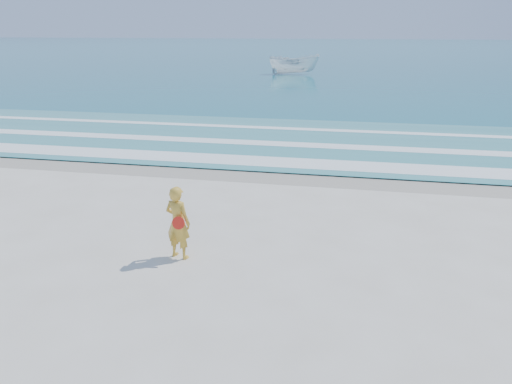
# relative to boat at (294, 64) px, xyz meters

# --- Properties ---
(ground) EXTENTS (400.00, 400.00, 0.00)m
(ground) POSITION_rel_boat_xyz_m (4.30, -45.05, -1.03)
(ground) COLOR silver
(ground) RESTS_ON ground
(wet_sand) EXTENTS (400.00, 2.40, 0.00)m
(wet_sand) POSITION_rel_boat_xyz_m (4.30, -36.05, -1.03)
(wet_sand) COLOR #B2A893
(wet_sand) RESTS_ON ground
(ocean) EXTENTS (400.00, 190.00, 0.04)m
(ocean) POSITION_rel_boat_xyz_m (4.30, 59.95, -1.01)
(ocean) COLOR #19727F
(ocean) RESTS_ON ground
(shallow) EXTENTS (400.00, 10.00, 0.01)m
(shallow) POSITION_rel_boat_xyz_m (4.30, -31.05, -0.98)
(shallow) COLOR #59B7AD
(shallow) RESTS_ON ocean
(foam_near) EXTENTS (400.00, 1.40, 0.01)m
(foam_near) POSITION_rel_boat_xyz_m (4.30, -34.75, -0.98)
(foam_near) COLOR white
(foam_near) RESTS_ON shallow
(foam_mid) EXTENTS (400.00, 0.90, 0.01)m
(foam_mid) POSITION_rel_boat_xyz_m (4.30, -31.85, -0.98)
(foam_mid) COLOR white
(foam_mid) RESTS_ON shallow
(foam_far) EXTENTS (400.00, 0.60, 0.01)m
(foam_far) POSITION_rel_boat_xyz_m (4.30, -28.55, -0.98)
(foam_far) COLOR white
(foam_far) RESTS_ON shallow
(boat) EXTENTS (5.42, 3.07, 1.98)m
(boat) POSITION_rel_boat_xyz_m (0.00, 0.00, 0.00)
(boat) COLOR white
(boat) RESTS_ON ocean
(woman) EXTENTS (0.66, 0.52, 1.58)m
(woman) POSITION_rel_boat_xyz_m (3.13, -42.73, -0.24)
(woman) COLOR gold
(woman) RESTS_ON ground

